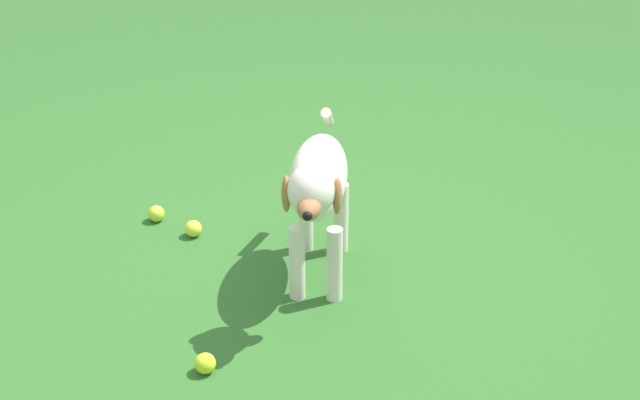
# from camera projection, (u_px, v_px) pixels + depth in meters

# --- Properties ---
(ground) EXTENTS (14.00, 14.00, 0.00)m
(ground) POSITION_uv_depth(u_px,v_px,m) (322.00, 279.00, 3.30)
(ground) COLOR #2D6026
(dog) EXTENTS (0.81, 0.39, 0.57)m
(dog) POSITION_uv_depth(u_px,v_px,m) (319.00, 185.00, 3.12)
(dog) COLOR silver
(dog) RESTS_ON ground
(tennis_ball_0) EXTENTS (0.07, 0.07, 0.07)m
(tennis_ball_0) POSITION_uv_depth(u_px,v_px,m) (205.00, 363.00, 2.81)
(tennis_ball_0) COLOR #C7E428
(tennis_ball_0) RESTS_ON ground
(tennis_ball_1) EXTENTS (0.07, 0.07, 0.07)m
(tennis_ball_1) POSITION_uv_depth(u_px,v_px,m) (156.00, 214.00, 3.66)
(tennis_ball_1) COLOR #C0D438
(tennis_ball_1) RESTS_ON ground
(tennis_ball_2) EXTENTS (0.07, 0.07, 0.07)m
(tennis_ball_2) POSITION_uv_depth(u_px,v_px,m) (295.00, 181.00, 3.92)
(tennis_ball_2) COLOR #C2E53E
(tennis_ball_2) RESTS_ON ground
(tennis_ball_3) EXTENTS (0.07, 0.07, 0.07)m
(tennis_ball_3) POSITION_uv_depth(u_px,v_px,m) (193.00, 229.00, 3.56)
(tennis_ball_3) COLOR #CFE338
(tennis_ball_3) RESTS_ON ground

